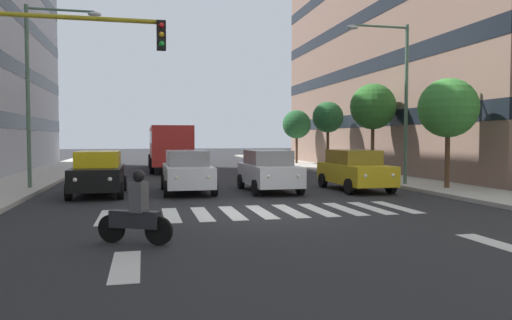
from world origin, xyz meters
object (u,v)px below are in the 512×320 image
object	(u,v)px
motorcycle_with_rider	(136,213)
street_lamp_left	(397,86)
bus_behind_traffic	(169,143)
street_lamp_right	(40,77)
car_0	(354,170)
traffic_light_gantry	(43,80)
car_2	(187,171)
street_tree_2	(328,117)
street_tree_3	(297,125)
street_tree_1	(373,107)
car_1	(269,170)
car_3	(98,173)
street_tree_0	(448,108)

from	to	relation	value
motorcycle_with_rider	street_lamp_left	xyz separation A→B (m)	(-11.30, -9.49, 3.91)
bus_behind_traffic	street_lamp_right	world-z (taller)	street_lamp_right
car_0	traffic_light_gantry	xyz separation A→B (m)	(11.23, 5.99, 2.82)
bus_behind_traffic	car_2	bearing A→B (deg)	90.00
bus_behind_traffic	street_tree_2	bearing A→B (deg)	166.16
bus_behind_traffic	street_lamp_left	size ratio (longest dim) A/B	1.46
car_0	street_tree_2	size ratio (longest dim) A/B	0.96
car_0	street_tree_3	world-z (taller)	street_tree_3
street_lamp_left	street_tree_3	xyz separation A→B (m)	(-1.32, -18.71, -1.20)
traffic_light_gantry	street_tree_2	size ratio (longest dim) A/B	1.19
street_tree_1	car_2	bearing A→B (deg)	26.69
car_0	car_1	size ratio (longest dim) A/B	1.00
traffic_light_gantry	street_tree_3	bearing A→B (deg)	-120.36
car_3	street_tree_0	bearing A→B (deg)	172.58
car_2	street_tree_3	world-z (taller)	street_tree_3
car_1	street_lamp_left	bearing A→B (deg)	-176.42
street_lamp_right	street_tree_1	size ratio (longest dim) A/B	1.48
car_1	motorcycle_with_rider	xyz separation A→B (m)	(5.25, 9.12, -0.24)
traffic_light_gantry	car_3	bearing A→B (deg)	-96.16
car_2	street_lamp_left	xyz separation A→B (m)	(-9.41, -0.03, 3.67)
traffic_light_gantry	street_tree_0	world-z (taller)	traffic_light_gantry
car_3	motorcycle_with_rider	world-z (taller)	car_3
motorcycle_with_rider	bus_behind_traffic	bearing A→B (deg)	-94.54
car_3	motorcycle_with_rider	xyz separation A→B (m)	(-1.57, 9.37, -0.24)
car_2	street_tree_2	size ratio (longest dim) A/B	0.96
car_3	street_tree_0	distance (m)	14.51
car_2	street_lamp_right	size ratio (longest dim) A/B	0.58
car_2	street_tree_1	size ratio (longest dim) A/B	0.86
street_tree_1	car_1	bearing A→B (deg)	37.54
car_2	street_tree_1	world-z (taller)	street_tree_1
street_tree_0	street_lamp_right	bearing A→B (deg)	-13.78
street_tree_0	street_tree_2	size ratio (longest dim) A/B	0.99
car_1	street_lamp_right	distance (m)	10.40
car_1	street_tree_2	xyz separation A→B (m)	(-7.41, -12.15, 2.78)
car_0	car_2	distance (m)	7.09
car_0	motorcycle_with_rider	distance (m)	12.52
street_lamp_right	street_tree_0	distance (m)	17.19
bus_behind_traffic	street_tree_2	size ratio (longest dim) A/B	2.28
bus_behind_traffic	street_tree_0	bearing A→B (deg)	123.10
street_lamp_left	street_lamp_right	size ratio (longest dim) A/B	0.94
street_tree_2	motorcycle_with_rider	bearing A→B (deg)	59.24
car_3	street_tree_1	world-z (taller)	street_tree_1
car_1	traffic_light_gantry	xyz separation A→B (m)	(7.53, 6.36, 2.82)
street_lamp_left	street_tree_3	bearing A→B (deg)	-94.04
car_2	car_3	xyz separation A→B (m)	(3.46, 0.10, 0.00)
car_3	motorcycle_with_rider	bearing A→B (deg)	99.50
car_2	street_tree_2	world-z (taller)	street_tree_2
traffic_light_gantry	street_tree_3	size ratio (longest dim) A/B	1.25
motorcycle_with_rider	street_tree_1	distance (m)	20.09
car_2	street_tree_0	xyz separation A→B (m)	(-10.69, 1.95, 2.60)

